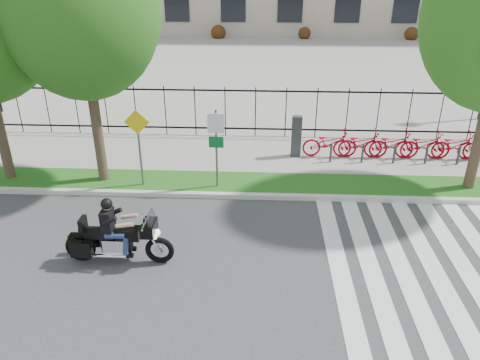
{
  "coord_description": "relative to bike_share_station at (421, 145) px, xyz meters",
  "views": [
    {
      "loc": [
        0.28,
        -8.62,
        6.79
      ],
      "look_at": [
        -0.3,
        3.0,
        1.15
      ],
      "focal_mm": 35.0,
      "sensor_mm": 36.0,
      "label": 1
    }
  ],
  "objects": [
    {
      "name": "sign_pole_warning",
      "position": [
        -9.43,
        -2.62,
        1.08
      ],
      "size": [
        0.78,
        0.09,
        2.49
      ],
      "color": "#59595B",
      "rests_on": "grass_verge"
    },
    {
      "name": "grass_verge",
      "position": [
        -5.95,
        -2.25,
        -0.59
      ],
      "size": [
        60.0,
        1.5,
        0.15
      ],
      "primitive_type": "cube",
      "color": "#1B5014",
      "rests_on": "ground"
    },
    {
      "name": "sign_pole_regulatory",
      "position": [
        -7.05,
        -2.62,
        1.08
      ],
      "size": [
        0.5,
        0.09,
        2.5
      ],
      "color": "#59595B",
      "rests_on": "grass_verge"
    },
    {
      "name": "street_tree_1",
      "position": [
        -10.81,
        -2.25,
        4.77
      ],
      "size": [
        4.53,
        4.53,
        7.9
      ],
      "color": "#3E2B22",
      "rests_on": "grass_verge"
    },
    {
      "name": "iron_fence",
      "position": [
        -5.95,
        2.0,
        0.49
      ],
      "size": [
        30.0,
        0.06,
        2.0
      ],
      "primitive_type": null,
      "color": "black",
      "rests_on": "sidewalk"
    },
    {
      "name": "motorcycle_rider",
      "position": [
        -9.07,
        -6.51,
        0.03
      ],
      "size": [
        2.68,
        0.79,
        2.07
      ],
      "color": "black",
      "rests_on": "ground"
    },
    {
      "name": "sidewalk",
      "position": [
        -5.95,
        0.25,
        -0.59
      ],
      "size": [
        60.0,
        3.5,
        0.15
      ],
      "primitive_type": "cube",
      "color": "gray",
      "rests_on": "ground"
    },
    {
      "name": "ground",
      "position": [
        -5.95,
        -7.2,
        -0.66
      ],
      "size": [
        120.0,
        120.0,
        0.0
      ],
      "primitive_type": "plane",
      "color": "#363638",
      "rests_on": "ground"
    },
    {
      "name": "plaza",
      "position": [
        -5.95,
        17.8,
        -0.61
      ],
      "size": [
        80.0,
        34.0,
        0.1
      ],
      "primitive_type": "cube",
      "color": "gray",
      "rests_on": "ground"
    },
    {
      "name": "crosswalk_stripes",
      "position": [
        -1.12,
        -7.2,
        -0.65
      ],
      "size": [
        5.7,
        8.0,
        0.01
      ],
      "primitive_type": null,
      "color": "silver",
      "rests_on": "ground"
    },
    {
      "name": "bike_share_station",
      "position": [
        0.0,
        0.0,
        0.0
      ],
      "size": [
        8.94,
        0.88,
        1.5
      ],
      "color": "#2D2D33",
      "rests_on": "sidewalk"
    },
    {
      "name": "curb",
      "position": [
        -5.95,
        -3.1,
        -0.59
      ],
      "size": [
        60.0,
        0.2,
        0.15
      ],
      "primitive_type": "cube",
      "color": "#BBB9B0",
      "rests_on": "ground"
    }
  ]
}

